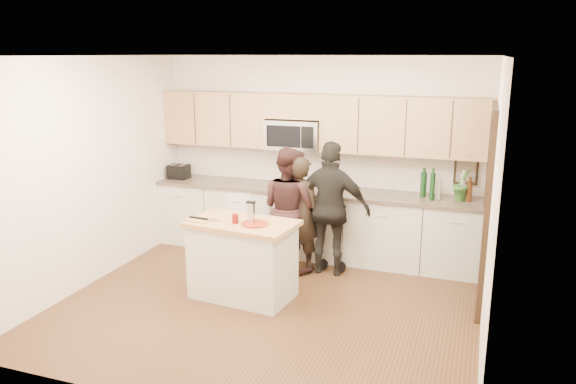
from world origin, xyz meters
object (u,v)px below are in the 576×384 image
(island, at_px, (243,259))
(toaster, at_px, (179,172))
(woman_left, at_px, (300,213))
(woman_center, at_px, (289,208))
(woman_right, at_px, (331,209))

(island, xyz_separation_m, toaster, (-1.70, 1.57, 0.59))
(woman_left, bearing_deg, woman_center, 5.58)
(toaster, bearing_deg, island, -42.66)
(toaster, bearing_deg, woman_left, -14.75)
(woman_left, height_order, woman_right, woman_right)
(island, relative_size, toaster, 4.54)
(toaster, distance_m, woman_left, 2.14)
(island, bearing_deg, woman_right, 59.74)
(island, relative_size, woman_right, 0.75)
(island, distance_m, woman_right, 1.34)
(toaster, relative_size, woman_left, 0.19)
(island, xyz_separation_m, woman_center, (0.20, 1.03, 0.34))
(woman_left, relative_size, woman_right, 0.88)
(island, bearing_deg, toaster, 143.33)
(woman_center, bearing_deg, woman_left, -155.69)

